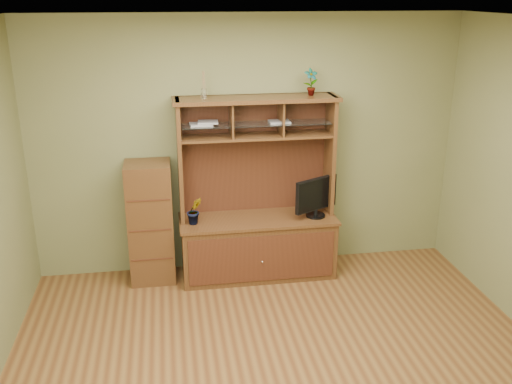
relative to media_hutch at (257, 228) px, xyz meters
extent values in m
cube|color=#553118|center=(-0.06, -1.73, -0.53)|extent=(4.50, 4.00, 0.02)
cube|color=white|center=(-0.06, -1.73, 2.19)|extent=(4.50, 4.00, 0.02)
cube|color=#666A3F|center=(-0.06, 0.28, 0.83)|extent=(4.50, 0.02, 2.70)
cube|color=#3F2312|center=(0.00, -0.02, -0.21)|extent=(1.60, 0.55, 0.62)
cube|color=#381A0F|center=(0.00, -0.30, -0.21)|extent=(1.50, 0.01, 0.50)
sphere|color=silver|center=(0.00, -0.32, -0.24)|extent=(0.02, 0.02, 0.02)
cube|color=#3F2312|center=(0.00, -0.02, 0.11)|extent=(1.64, 0.59, 0.03)
cube|color=#3F2312|center=(-0.78, 0.08, 0.75)|extent=(0.04, 0.35, 1.25)
cube|color=#3F2312|center=(0.78, 0.08, 0.75)|extent=(0.04, 0.35, 1.25)
cube|color=#381A0F|center=(0.00, 0.24, 0.75)|extent=(1.52, 0.02, 1.25)
cube|color=#3F2312|center=(0.00, 0.08, 1.36)|extent=(1.66, 0.40, 0.04)
cube|color=#3F2312|center=(0.00, 0.08, 0.98)|extent=(1.52, 0.32, 0.02)
cube|color=#3F2312|center=(-0.25, 0.08, 1.16)|extent=(0.02, 0.31, 0.35)
cube|color=#3F2312|center=(0.25, 0.08, 1.16)|extent=(0.02, 0.31, 0.35)
cube|color=silver|center=(0.00, 0.07, 1.11)|extent=(1.50, 0.27, 0.01)
cylinder|color=black|center=(0.61, -0.08, 0.14)|extent=(0.20, 0.20, 0.02)
cylinder|color=black|center=(0.61, -0.08, 0.18)|extent=(0.04, 0.04, 0.06)
cube|color=black|center=(0.61, -0.08, 0.38)|extent=(0.49, 0.28, 0.34)
imported|color=#2C5B1F|center=(-0.66, -0.08, 0.27)|extent=(0.18, 0.16, 0.28)
imported|color=#3D6523|center=(0.55, 0.08, 1.51)|extent=(0.15, 0.11, 0.27)
cylinder|color=silver|center=(-0.52, 0.08, 1.43)|extent=(0.05, 0.05, 0.09)
cylinder|color=#926D49|center=(-0.52, 0.08, 1.56)|extent=(0.03, 0.03, 0.17)
cube|color=#A5A5AA|center=(-0.56, 0.08, 1.12)|extent=(0.23, 0.18, 0.02)
cube|color=#A5A5AA|center=(-0.49, 0.08, 1.14)|extent=(0.21, 0.17, 0.02)
cube|color=#A5A5AA|center=(0.24, 0.08, 1.12)|extent=(0.21, 0.17, 0.02)
cube|color=#3F2312|center=(-1.11, 0.05, 0.12)|extent=(0.46, 0.41, 1.28)
cube|color=#381A0F|center=(-1.11, -0.16, -0.20)|extent=(0.42, 0.01, 0.02)
cube|color=#381A0F|center=(-1.11, -0.16, 0.12)|extent=(0.42, 0.01, 0.01)
cube|color=#381A0F|center=(-1.11, -0.16, 0.44)|extent=(0.42, 0.01, 0.01)
camera|label=1|loc=(-0.90, -5.48, 2.37)|focal=40.00mm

